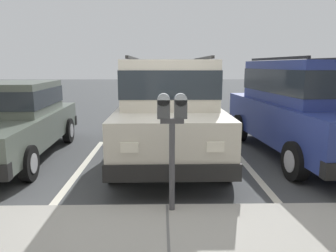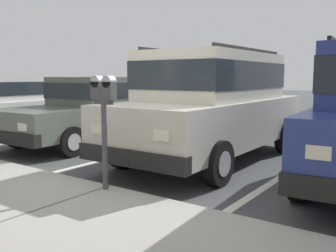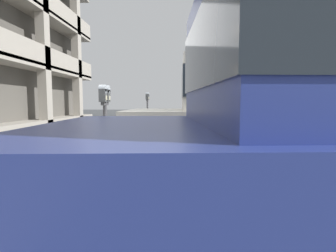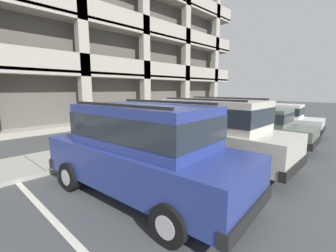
{
  "view_description": "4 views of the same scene",
  "coord_description": "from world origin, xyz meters",
  "px_view_note": "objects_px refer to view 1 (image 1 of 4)",
  "views": [
    {
      "loc": [
        0.07,
        4.15,
        1.88
      ],
      "look_at": [
        -0.04,
        -0.97,
        0.93
      ],
      "focal_mm": 35.0,
      "sensor_mm": 36.0,
      "label": 1
    },
    {
      "loc": [
        -3.41,
        3.67,
        1.55
      ],
      "look_at": [
        -0.13,
        -0.93,
        0.8
      ],
      "focal_mm": 40.0,
      "sensor_mm": 36.0,
      "label": 2
    },
    {
      "loc": [
        -4.62,
        -0.98,
        1.26
      ],
      "look_at": [
        0.01,
        -0.76,
        0.84
      ],
      "focal_mm": 28.0,
      "sensor_mm": 36.0,
      "label": 3
    },
    {
      "loc": [
        -5.9,
        -6.08,
        2.3
      ],
      "look_at": [
        -0.34,
        -0.79,
        1.03
      ],
      "focal_mm": 24.0,
      "sensor_mm": 36.0,
      "label": 4
    }
  ],
  "objects_px": {
    "silver_suv": "(168,105)",
    "parking_meter_near": "(172,124)",
    "red_sedan": "(305,104)",
    "dark_hatchback": "(11,118)"
  },
  "relations": [
    {
      "from": "silver_suv",
      "to": "dark_hatchback",
      "type": "xyz_separation_m",
      "value": [
        3.2,
        -0.04,
        -0.27
      ]
    },
    {
      "from": "silver_suv",
      "to": "red_sedan",
      "type": "bearing_deg",
      "value": -178.84
    },
    {
      "from": "silver_suv",
      "to": "dark_hatchback",
      "type": "height_order",
      "value": "silver_suv"
    },
    {
      "from": "red_sedan",
      "to": "dark_hatchback",
      "type": "relative_size",
      "value": 1.08
    },
    {
      "from": "dark_hatchback",
      "to": "parking_meter_near",
      "type": "height_order",
      "value": "parking_meter_near"
    },
    {
      "from": "silver_suv",
      "to": "parking_meter_near",
      "type": "relative_size",
      "value": 3.33
    },
    {
      "from": "silver_suv",
      "to": "parking_meter_near",
      "type": "xyz_separation_m",
      "value": [
        0.01,
        2.79,
        0.11
      ]
    },
    {
      "from": "dark_hatchback",
      "to": "parking_meter_near",
      "type": "relative_size",
      "value": 3.16
    },
    {
      "from": "silver_suv",
      "to": "parking_meter_near",
      "type": "height_order",
      "value": "silver_suv"
    },
    {
      "from": "parking_meter_near",
      "to": "silver_suv",
      "type": "bearing_deg",
      "value": -90.16
    }
  ]
}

